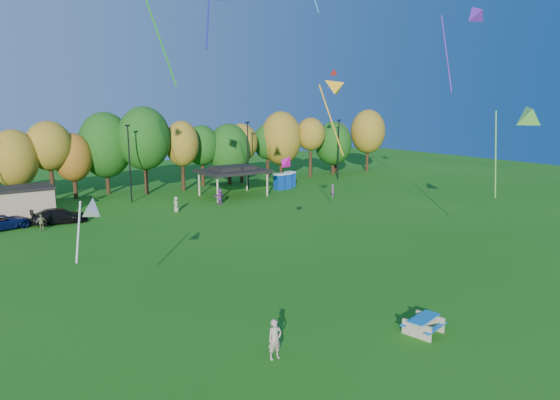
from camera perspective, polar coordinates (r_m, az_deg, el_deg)
ground at (r=26.48m, az=7.87°, el=-14.87°), size 160.00×160.00×0.00m
tree_line at (r=65.02m, az=-20.92°, el=5.35°), size 93.57×10.55×11.15m
lamp_posts at (r=60.64m, az=-16.82°, el=4.28°), size 64.50×0.25×9.09m
utility_building at (r=56.67m, az=-27.60°, el=-0.29°), size 6.30×4.30×3.25m
pavilion at (r=62.84m, az=-5.41°, el=3.38°), size 8.20×6.20×3.77m
porta_potties at (r=68.34m, az=0.60°, el=2.24°), size 3.75×2.21×2.18m
picnic_table at (r=27.10m, az=16.09°, el=-13.44°), size 2.25×1.99×0.85m
kite_flyer at (r=23.56m, az=-0.58°, el=-15.64°), size 0.72×0.50×1.89m
car_c at (r=52.82m, az=-29.10°, el=-2.23°), size 5.38×3.40×1.38m
car_d at (r=53.03m, az=-23.89°, el=-1.67°), size 5.33×2.63×1.49m
far_person_0 at (r=50.70m, az=-25.61°, el=-2.32°), size 0.95×0.50×1.55m
far_person_1 at (r=62.47m, az=6.02°, el=1.08°), size 0.57×0.69×1.62m
far_person_2 at (r=54.70m, az=-11.78°, el=-0.48°), size 0.60×0.86×1.68m
far_person_3 at (r=57.91m, az=-6.90°, el=0.38°), size 1.77×0.99×1.82m
kite_1 at (r=59.48m, az=6.18°, el=14.41°), size 1.59×1.55×1.29m
kite_4 at (r=32.51m, az=5.93°, el=12.79°), size 2.58×2.84×5.42m
kite_6 at (r=31.41m, az=0.86°, el=4.52°), size 1.02×1.25×1.10m
kite_10 at (r=25.11m, az=-20.81°, el=-0.73°), size 1.66×2.08×3.45m
kite_12 at (r=43.03m, az=26.45°, el=8.85°), size 4.10×3.94×7.78m
kite_14 at (r=53.07m, az=21.34°, el=19.30°), size 2.74×4.99×8.56m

